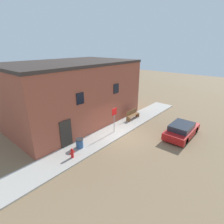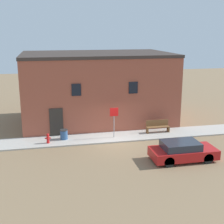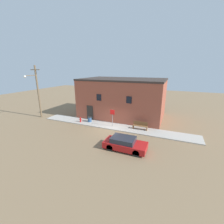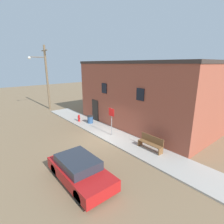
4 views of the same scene
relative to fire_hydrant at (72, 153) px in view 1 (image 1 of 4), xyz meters
name	(u,v)px [view 1 (image 1 of 4)]	position (x,y,z in m)	size (l,w,h in m)	color
ground_plane	(123,136)	(4.81, -0.73, -0.45)	(80.00, 80.00, 0.00)	#846B4C
sidewalk	(113,132)	(4.81, 0.42, -0.40)	(21.07, 2.30, 0.10)	#B2ADA3
brick_building	(72,92)	(4.41, 5.51, 2.52)	(12.54, 8.00, 5.95)	#9E4C38
fire_hydrant	(72,153)	(0.00, 0.00, 0.00)	(0.42, 0.20, 0.70)	red
stop_sign	(114,116)	(4.81, 0.27, 1.21)	(0.62, 0.06, 2.25)	gray
bench	(133,115)	(8.38, 0.74, 0.12)	(1.80, 0.44, 0.95)	brown
trash_bin	(80,143)	(1.15, 0.60, 0.01)	(0.57, 0.57, 0.72)	#2D517F
parked_car	(182,130)	(8.08, -4.51, 0.14)	(4.03, 1.80, 1.21)	black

